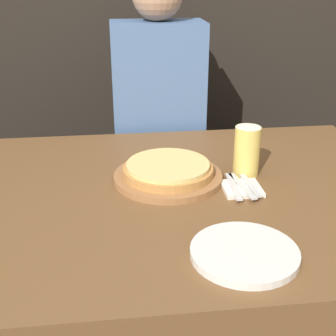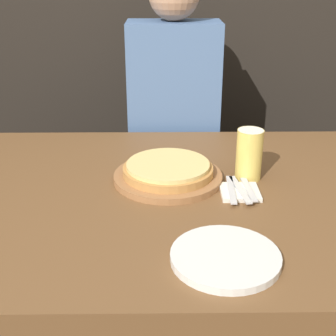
{
  "view_description": "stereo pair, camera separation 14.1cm",
  "coord_description": "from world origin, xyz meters",
  "px_view_note": "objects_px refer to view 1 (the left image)",
  "views": [
    {
      "loc": [
        -0.1,
        -1.2,
        1.36
      ],
      "look_at": [
        0.05,
        0.08,
        0.79
      ],
      "focal_mm": 50.0,
      "sensor_mm": 36.0,
      "label": 1
    },
    {
      "loc": [
        0.04,
        -1.21,
        1.36
      ],
      "look_at": [
        0.05,
        0.08,
        0.79
      ],
      "focal_mm": 50.0,
      "sensor_mm": 36.0,
      "label": 2
    }
  ],
  "objects_px": {
    "dinner_knife": "(242,186)",
    "spoon": "(250,185)",
    "beer_glass": "(247,149)",
    "dinner_plate": "(244,253)",
    "pizza_on_board": "(168,173)",
    "diner_person": "(159,140)",
    "fork": "(234,186)"
  },
  "relations": [
    {
      "from": "dinner_knife",
      "to": "spoon",
      "type": "distance_m",
      "value": 0.03
    },
    {
      "from": "beer_glass",
      "to": "dinner_plate",
      "type": "xyz_separation_m",
      "value": [
        -0.12,
        -0.43,
        -0.08
      ]
    },
    {
      "from": "dinner_plate",
      "to": "spoon",
      "type": "relative_size",
      "value": 1.67
    },
    {
      "from": "pizza_on_board",
      "to": "dinner_plate",
      "type": "relative_size",
      "value": 1.33
    },
    {
      "from": "dinner_plate",
      "to": "diner_person",
      "type": "bearing_deg",
      "value": 95.36
    },
    {
      "from": "dinner_knife",
      "to": "pizza_on_board",
      "type": "bearing_deg",
      "value": 155.02
    },
    {
      "from": "beer_glass",
      "to": "fork",
      "type": "xyz_separation_m",
      "value": [
        -0.06,
        -0.11,
        -0.07
      ]
    },
    {
      "from": "fork",
      "to": "spoon",
      "type": "bearing_deg",
      "value": -0.0
    },
    {
      "from": "spoon",
      "to": "dinner_knife",
      "type": "bearing_deg",
      "value": 180.0
    },
    {
      "from": "pizza_on_board",
      "to": "spoon",
      "type": "height_order",
      "value": "pizza_on_board"
    },
    {
      "from": "dinner_plate",
      "to": "diner_person",
      "type": "height_order",
      "value": "diner_person"
    },
    {
      "from": "dinner_knife",
      "to": "spoon",
      "type": "height_order",
      "value": "same"
    },
    {
      "from": "dinner_plate",
      "to": "diner_person",
      "type": "distance_m",
      "value": 1.0
    },
    {
      "from": "pizza_on_board",
      "to": "diner_person",
      "type": "xyz_separation_m",
      "value": [
        0.03,
        0.58,
        -0.11
      ]
    },
    {
      "from": "beer_glass",
      "to": "dinner_knife",
      "type": "bearing_deg",
      "value": -110.36
    },
    {
      "from": "fork",
      "to": "dinner_knife",
      "type": "relative_size",
      "value": 1.0
    },
    {
      "from": "dinner_plate",
      "to": "fork",
      "type": "distance_m",
      "value": 0.33
    },
    {
      "from": "fork",
      "to": "pizza_on_board",
      "type": "bearing_deg",
      "value": 152.04
    },
    {
      "from": "spoon",
      "to": "diner_person",
      "type": "height_order",
      "value": "diner_person"
    },
    {
      "from": "beer_glass",
      "to": "dinner_plate",
      "type": "relative_size",
      "value": 0.63
    },
    {
      "from": "dinner_plate",
      "to": "fork",
      "type": "relative_size",
      "value": 1.42
    },
    {
      "from": "beer_glass",
      "to": "fork",
      "type": "height_order",
      "value": "beer_glass"
    },
    {
      "from": "dinner_plate",
      "to": "fork",
      "type": "bearing_deg",
      "value": 80.06
    },
    {
      "from": "diner_person",
      "to": "fork",
      "type": "bearing_deg",
      "value": -77.37
    },
    {
      "from": "dinner_plate",
      "to": "spoon",
      "type": "bearing_deg",
      "value": 71.78
    },
    {
      "from": "pizza_on_board",
      "to": "diner_person",
      "type": "bearing_deg",
      "value": 87.05
    },
    {
      "from": "dinner_plate",
      "to": "diner_person",
      "type": "relative_size",
      "value": 0.18
    },
    {
      "from": "dinner_knife",
      "to": "diner_person",
      "type": "distance_m",
      "value": 0.7
    },
    {
      "from": "dinner_plate",
      "to": "spoon",
      "type": "distance_m",
      "value": 0.34
    },
    {
      "from": "pizza_on_board",
      "to": "fork",
      "type": "bearing_deg",
      "value": -27.96
    },
    {
      "from": "pizza_on_board",
      "to": "diner_person",
      "type": "distance_m",
      "value": 0.59
    },
    {
      "from": "dinner_plate",
      "to": "fork",
      "type": "height_order",
      "value": "dinner_plate"
    }
  ]
}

